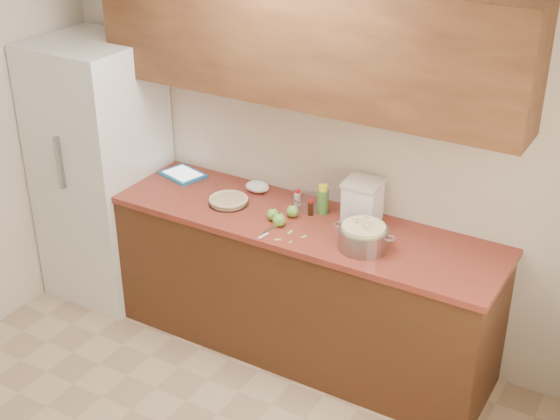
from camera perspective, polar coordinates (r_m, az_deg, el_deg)
The scene contains 22 objects.
room_shell at distance 3.44m, azimuth -11.80°, elevation -4.73°, with size 3.60×3.60×3.60m.
counter_run at distance 4.89m, azimuth 0.57°, elevation -5.25°, with size 2.64×0.68×0.92m.
upper_cabinets at distance 4.41m, azimuth 1.69°, elevation 12.27°, with size 2.60×0.34×0.70m, color brown.
fridge at distance 5.44m, azimuth -12.87°, elevation 2.78°, with size 0.70×0.70×1.80m, color silver.
pie at distance 4.81m, azimuth -3.78°, elevation 0.69°, with size 0.25×0.25×0.04m.
colander at distance 4.33m, azimuth 6.10°, elevation -1.98°, with size 0.38×0.28×0.14m.
flour_canister at distance 4.58m, azimuth 6.06°, elevation 0.66°, with size 0.23×0.23×0.26m.
tablet at distance 5.22m, azimuth -7.12°, elevation 2.60°, with size 0.32×0.28×0.02m.
paring_knife at distance 4.45m, azimuth -1.20°, elevation -1.85°, with size 0.05×0.17×0.02m.
lemon_bottle at distance 4.67m, azimuth 3.15°, elevation 0.75°, with size 0.07×0.07×0.19m.
cinnamon_shaker at distance 4.78m, azimuth 1.30°, elevation 0.90°, with size 0.04×0.04×0.10m.
vanilla_bottle at distance 4.66m, azimuth 2.26°, elevation 0.18°, with size 0.04×0.04×0.10m.
mixing_bowl at distance 4.75m, azimuth 2.09°, elevation 0.61°, with size 0.19×0.19×0.07m.
paper_towel at distance 4.96m, azimuth -1.66°, elevation 1.72°, with size 0.16×0.13×0.07m, color white.
apple_left at distance 4.61m, azimuth -0.54°, elevation -0.33°, with size 0.07×0.07×0.09m.
apple_center at distance 4.64m, azimuth 0.92°, elevation -0.09°, with size 0.08×0.08×0.09m.
apple_front at distance 4.54m, azimuth -0.07°, elevation -0.74°, with size 0.08×0.08×0.09m.
peel_a at distance 4.41m, azimuth -0.17°, elevation -2.17°, with size 0.04×0.01×0.00m, color #9BC45F.
peel_b at distance 4.56m, azimuth -0.38°, elevation -1.16°, with size 0.04×0.02×0.00m, color #9BC45F.
peel_c at distance 4.49m, azimuth 0.75°, elevation -1.62°, with size 0.04×0.02×0.00m, color #9BC45F.
peel_d at distance 4.44m, azimuth 1.78°, elevation -1.95°, with size 0.04×0.01×0.00m, color #9BC45F.
peel_e at distance 4.39m, azimuth 0.77°, elevation -2.37°, with size 0.03×0.01×0.00m, color #9BC45F.
Camera 1 is at (2.05, -2.10, 3.09)m, focal length 50.00 mm.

